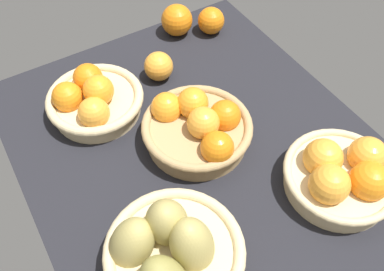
{
  "coord_description": "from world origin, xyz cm",
  "views": [
    {
      "loc": [
        47.25,
        -29.77,
        75.69
      ],
      "look_at": [
        0.06,
        -1.22,
        7.0
      ],
      "focal_mm": 39.57,
      "sensor_mm": 36.0,
      "label": 1
    }
  ],
  "objects_px": {
    "basket_near_left": "(93,100)",
    "basket_center": "(198,127)",
    "basket_far_right": "(342,175)",
    "loose_orange_front_gap": "(177,20)",
    "basket_near_right_pears": "(171,252)",
    "loose_orange_back_gap": "(159,66)",
    "loose_orange_side_gap": "(211,21)"
  },
  "relations": [
    {
      "from": "basket_center",
      "to": "loose_orange_back_gap",
      "type": "xyz_separation_m",
      "value": [
        -0.22,
        0.02,
        -0.01
      ]
    },
    {
      "from": "basket_near_left",
      "to": "basket_center",
      "type": "relative_size",
      "value": 0.93
    },
    {
      "from": "basket_center",
      "to": "loose_orange_back_gap",
      "type": "bearing_deg",
      "value": 174.26
    },
    {
      "from": "basket_far_right",
      "to": "basket_near_right_pears",
      "type": "bearing_deg",
      "value": -94.94
    },
    {
      "from": "basket_near_right_pears",
      "to": "loose_orange_back_gap",
      "type": "height_order",
      "value": "basket_near_right_pears"
    },
    {
      "from": "basket_far_right",
      "to": "loose_orange_front_gap",
      "type": "bearing_deg",
      "value": -177.32
    },
    {
      "from": "basket_far_right",
      "to": "loose_orange_front_gap",
      "type": "distance_m",
      "value": 0.59
    },
    {
      "from": "basket_near_right_pears",
      "to": "basket_far_right",
      "type": "distance_m",
      "value": 0.36
    },
    {
      "from": "basket_far_right",
      "to": "loose_orange_side_gap",
      "type": "distance_m",
      "value": 0.55
    },
    {
      "from": "basket_center",
      "to": "basket_near_right_pears",
      "type": "bearing_deg",
      "value": -41.01
    },
    {
      "from": "basket_far_right",
      "to": "loose_orange_back_gap",
      "type": "relative_size",
      "value": 3.13
    },
    {
      "from": "loose_orange_back_gap",
      "to": "loose_orange_side_gap",
      "type": "relative_size",
      "value": 0.99
    },
    {
      "from": "basket_far_right",
      "to": "loose_orange_side_gap",
      "type": "height_order",
      "value": "basket_far_right"
    },
    {
      "from": "basket_far_right",
      "to": "loose_orange_side_gap",
      "type": "xyz_separation_m",
      "value": [
        -0.55,
        0.05,
        -0.01
      ]
    },
    {
      "from": "basket_center",
      "to": "loose_orange_side_gap",
      "type": "bearing_deg",
      "value": 143.07
    },
    {
      "from": "basket_near_right_pears",
      "to": "loose_orange_side_gap",
      "type": "xyz_separation_m",
      "value": [
        -0.52,
        0.42,
        -0.02
      ]
    },
    {
      "from": "basket_near_right_pears",
      "to": "basket_near_left",
      "type": "bearing_deg",
      "value": 175.88
    },
    {
      "from": "basket_near_right_pears",
      "to": "loose_orange_side_gap",
      "type": "relative_size",
      "value": 3.33
    },
    {
      "from": "basket_far_right",
      "to": "loose_orange_side_gap",
      "type": "bearing_deg",
      "value": 174.46
    },
    {
      "from": "loose_orange_back_gap",
      "to": "loose_orange_side_gap",
      "type": "bearing_deg",
      "value": 112.68
    },
    {
      "from": "loose_orange_front_gap",
      "to": "loose_orange_back_gap",
      "type": "xyz_separation_m",
      "value": [
        0.13,
        -0.13,
        -0.01
      ]
    },
    {
      "from": "basket_near_right_pears",
      "to": "loose_orange_side_gap",
      "type": "height_order",
      "value": "basket_near_right_pears"
    },
    {
      "from": "basket_near_left",
      "to": "basket_center",
      "type": "xyz_separation_m",
      "value": [
        0.19,
        0.16,
        0.0
      ]
    },
    {
      "from": "loose_orange_back_gap",
      "to": "basket_far_right",
      "type": "bearing_deg",
      "value": 18.22
    },
    {
      "from": "basket_far_right",
      "to": "loose_orange_back_gap",
      "type": "distance_m",
      "value": 0.49
    },
    {
      "from": "basket_far_right",
      "to": "loose_orange_back_gap",
      "type": "xyz_separation_m",
      "value": [
        -0.46,
        -0.15,
        -0.01
      ]
    },
    {
      "from": "basket_near_right_pears",
      "to": "basket_far_right",
      "type": "relative_size",
      "value": 1.08
    },
    {
      "from": "loose_orange_front_gap",
      "to": "basket_far_right",
      "type": "bearing_deg",
      "value": 2.68
    },
    {
      "from": "basket_near_left",
      "to": "loose_orange_back_gap",
      "type": "height_order",
      "value": "basket_near_left"
    },
    {
      "from": "loose_orange_front_gap",
      "to": "loose_orange_back_gap",
      "type": "bearing_deg",
      "value": -44.16
    },
    {
      "from": "basket_near_left",
      "to": "basket_center",
      "type": "height_order",
      "value": "same"
    },
    {
      "from": "basket_far_right",
      "to": "loose_orange_side_gap",
      "type": "relative_size",
      "value": 3.1
    }
  ]
}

